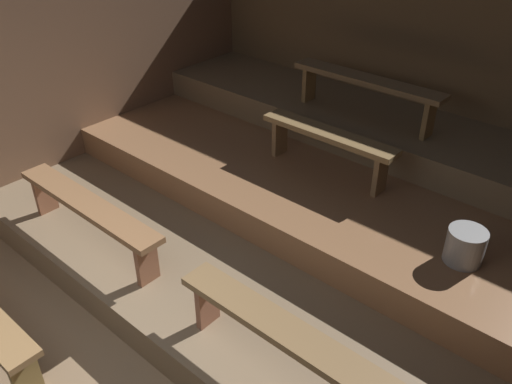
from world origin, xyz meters
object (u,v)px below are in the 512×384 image
object	(u,v)px
bench_middle_center	(328,140)
pail_middle	(465,246)
bench_lower_left	(88,209)
bench_lower_right	(292,341)
bench_upper_center	(366,85)

from	to	relation	value
bench_middle_center	pail_middle	world-z (taller)	bench_middle_center
bench_lower_left	bench_lower_right	distance (m)	2.21
bench_upper_center	bench_lower_left	bearing A→B (deg)	-110.76
bench_lower_right	pail_middle	xyz separation A→B (m)	(0.45, 1.53, 0.08)
bench_lower_left	bench_middle_center	world-z (taller)	bench_middle_center
bench_lower_left	bench_lower_right	world-z (taller)	same
bench_lower_right	bench_upper_center	distance (m)	3.02
bench_lower_right	bench_upper_center	bearing A→B (deg)	113.59
bench_lower_left	bench_upper_center	world-z (taller)	bench_upper_center
pail_middle	bench_upper_center	bearing A→B (deg)	144.12
bench_middle_center	bench_upper_center	xyz separation A→B (m)	(-0.08, 0.75, 0.31)
bench_lower_left	bench_lower_right	bearing A→B (deg)	0.00
bench_middle_center	bench_upper_center	distance (m)	0.82
bench_middle_center	bench_upper_center	world-z (taller)	bench_upper_center
bench_lower_left	pail_middle	distance (m)	3.07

